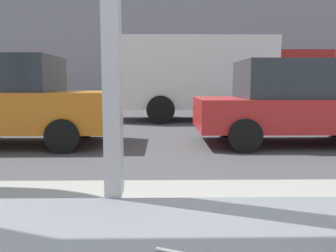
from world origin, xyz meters
The scene contains 6 objects.
ground_plane centered at (0.00, 8.00, 0.00)m, with size 60.00×60.00×0.00m, color #424244.
sidewalk_strip centered at (0.00, 1.60, 0.08)m, with size 16.00×2.80×0.16m, color gray.
building_facade_far centered at (0.00, 19.48, 3.14)m, with size 28.00×1.20×6.27m, color gray.
parked_car_orange centered at (-3.04, 6.32, 0.93)m, with size 4.14×2.06×1.86m.
parked_car_red centered at (2.99, 6.32, 0.88)m, with size 4.29×2.06×1.77m.
box_truck centered at (1.89, 11.07, 1.55)m, with size 7.23×2.44×2.80m.
Camera 1 is at (0.15, -0.95, 1.30)m, focal length 36.81 mm.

